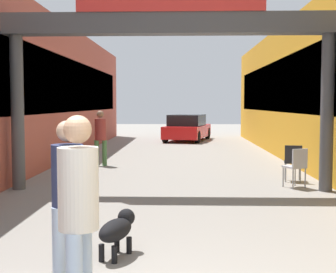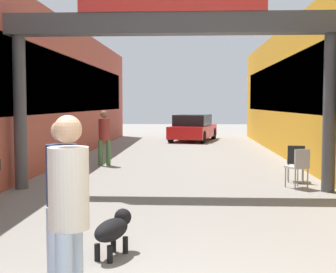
# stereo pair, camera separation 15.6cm
# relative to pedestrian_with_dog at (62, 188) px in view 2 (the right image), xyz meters

# --- Properties ---
(storefront_left) EXTENTS (3.00, 26.00, 4.56)m
(storefront_left) POSITION_rel_pedestrian_with_dog_xyz_m (-4.13, 9.14, 1.30)
(storefront_left) COLOR #B25142
(storefront_left) RESTS_ON ground_plane
(arcade_sign_gateway) EXTENTS (7.40, 0.47, 4.45)m
(arcade_sign_gateway) POSITION_rel_pedestrian_with_dog_xyz_m (0.96, 5.18, 2.22)
(arcade_sign_gateway) COLOR #4C4C4F
(arcade_sign_gateway) RESTS_ON ground_plane
(pedestrian_with_dog) EXTENTS (0.48, 0.48, 1.71)m
(pedestrian_with_dog) POSITION_rel_pedestrian_with_dog_xyz_m (0.00, 0.00, 0.00)
(pedestrian_with_dog) COLOR #A5BFE0
(pedestrian_with_dog) RESTS_ON ground_plane
(pedestrian_companion) EXTENTS (0.38, 0.40, 1.79)m
(pedestrian_companion) POSITION_rel_pedestrian_with_dog_xyz_m (0.36, -1.07, 0.05)
(pedestrian_companion) COLOR #A5BFE0
(pedestrian_companion) RESTS_ON ground_plane
(pedestrian_carrying_crate) EXTENTS (0.42, 0.42, 1.68)m
(pedestrian_carrying_crate) POSITION_rel_pedestrian_with_dog_xyz_m (-1.27, 9.13, -0.02)
(pedestrian_carrying_crate) COLOR #4C7F47
(pedestrian_carrying_crate) RESTS_ON ground_plane
(dog_on_leash) EXTENTS (0.49, 0.78, 0.54)m
(dog_on_leash) POSITION_rel_pedestrian_with_dog_xyz_m (0.43, 0.75, -0.64)
(dog_on_leash) COLOR black
(dog_on_leash) RESTS_ON ground_plane
(bollard_post_metal) EXTENTS (0.10, 0.10, 1.12)m
(bollard_post_metal) POSITION_rel_pedestrian_with_dog_xyz_m (-0.32, 0.93, -0.41)
(bollard_post_metal) COLOR gray
(bollard_post_metal) RESTS_ON ground_plane
(cafe_chair_aluminium_nearer) EXTENTS (0.54, 0.54, 0.89)m
(cafe_chair_aluminium_nearer) POSITION_rel_pedestrian_with_dog_xyz_m (3.77, 5.53, -0.44)
(cafe_chair_aluminium_nearer) COLOR gray
(cafe_chair_aluminium_nearer) RESTS_ON ground_plane
(cafe_chair_black_farther) EXTENTS (0.46, 0.46, 0.89)m
(cafe_chair_black_farther) POSITION_rel_pedestrian_with_dog_xyz_m (3.88, 6.38, -0.44)
(cafe_chair_black_farther) COLOR gray
(cafe_chair_black_farther) RESTS_ON ground_plane
(parked_car_red) EXTENTS (2.58, 4.28, 1.33)m
(parked_car_red) POSITION_rel_pedestrian_with_dog_xyz_m (1.45, 18.88, -0.34)
(parked_car_red) COLOR red
(parked_car_red) RESTS_ON ground_plane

